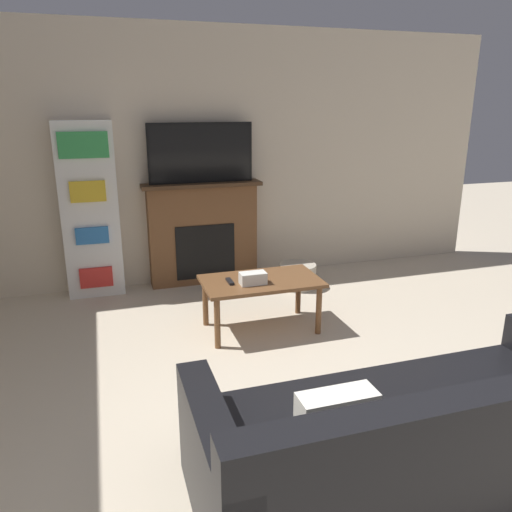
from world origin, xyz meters
TOP-DOWN VIEW (x-y plane):
  - wall_back at (0.00, 4.15)m, footprint 6.65×0.06m
  - fireplace at (-0.14, 4.01)m, footprint 1.27×0.28m
  - tv at (-0.14, 3.99)m, footprint 1.10×0.03m
  - couch at (0.25, 0.55)m, footprint 2.26×0.99m
  - coffee_table at (0.08, 2.63)m, footprint 1.01×0.59m
  - tissue_box at (-0.02, 2.55)m, footprint 0.22×0.12m
  - remote_control at (-0.19, 2.64)m, footprint 0.04×0.15m
  - bookshelf at (-1.29, 3.98)m, footprint 0.55×0.29m
  - storage_basket at (0.79, 3.52)m, footprint 0.39×0.39m

SIDE VIEW (x-z plane):
  - storage_basket at x=0.79m, z-range 0.00..0.26m
  - couch at x=0.25m, z-range -0.13..0.68m
  - coffee_table at x=0.08m, z-range 0.17..0.64m
  - remote_control at x=-0.19m, z-range 0.47..0.49m
  - tissue_box at x=-0.02m, z-range 0.47..0.57m
  - fireplace at x=-0.14m, z-range 0.00..1.12m
  - bookshelf at x=-1.29m, z-range 0.00..1.77m
  - wall_back at x=0.00m, z-range 0.00..2.70m
  - tv at x=-0.14m, z-range 1.12..1.73m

